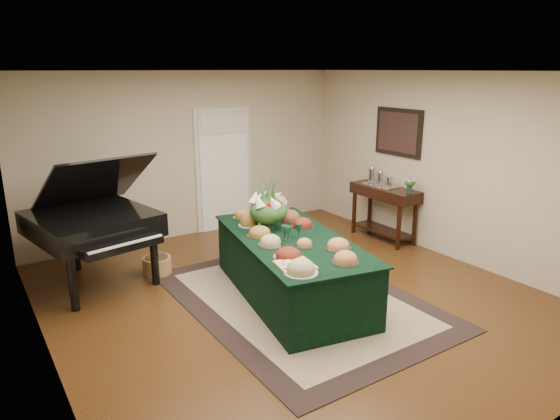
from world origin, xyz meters
TOP-DOWN VIEW (x-y plane):
  - ground at (0.00, 0.00)m, footprint 6.00×6.00m
  - area_rug at (0.01, -0.10)m, footprint 2.50×3.51m
  - kitchen_doorway at (0.60, 2.97)m, footprint 1.05×0.07m
  - buffet_table at (-0.01, 0.04)m, footprint 1.63×2.69m
  - food_platters at (-0.05, 0.09)m, footprint 1.33×2.29m
  - cutting_board at (-0.48, -0.70)m, footprint 0.42×0.42m
  - green_goblets at (-0.05, -0.00)m, footprint 0.26×0.13m
  - floral_centerpiece at (-0.04, 0.49)m, footprint 0.50×0.50m
  - grand_piano at (-1.90, 1.76)m, footprint 1.66×1.85m
  - wicker_basket at (-1.15, 1.63)m, footprint 0.38×0.38m
  - mahogany_sideboard at (2.50, 0.99)m, footprint 0.45×1.21m
  - tea_service at (2.50, 1.13)m, footprint 0.34×0.58m
  - pink_bouquet at (2.50, 0.48)m, footprint 0.19×0.19m
  - wall_painting at (2.72, 0.99)m, footprint 0.05×0.95m

SIDE VIEW (x-z plane):
  - ground at x=0.00m, z-range 0.00..0.00m
  - area_rug at x=0.01m, z-range 0.00..0.01m
  - wicker_basket at x=-1.15m, z-range 0.00..0.24m
  - buffet_table at x=-0.01m, z-range 0.00..0.77m
  - mahogany_sideboard at x=2.50m, z-range 0.24..1.12m
  - cutting_board at x=-0.48m, z-range 0.75..0.85m
  - food_platters at x=-0.05m, z-range 0.75..0.89m
  - grand_piano at x=-1.90m, z-range 0.00..1.69m
  - green_goblets at x=-0.05m, z-range 0.77..0.95m
  - tea_service at x=2.50m, z-range 0.85..1.15m
  - kitchen_doorway at x=0.60m, z-range -0.03..2.07m
  - pink_bouquet at x=2.50m, z-range 0.92..1.17m
  - floral_centerpiece at x=-0.04m, z-range 0.81..1.31m
  - wall_painting at x=2.72m, z-range 1.38..2.12m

